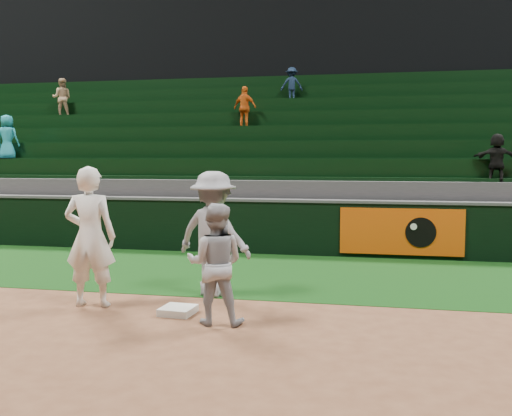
# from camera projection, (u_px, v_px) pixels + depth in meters

# --- Properties ---
(ground) EXTENTS (70.00, 70.00, 0.00)m
(ground) POSITION_uv_depth(u_px,v_px,m) (197.00, 314.00, 7.98)
(ground) COLOR brown
(ground) RESTS_ON ground
(foul_grass) EXTENTS (36.00, 4.20, 0.01)m
(foul_grass) POSITION_uv_depth(u_px,v_px,m) (244.00, 272.00, 10.91)
(foul_grass) COLOR black
(foul_grass) RESTS_ON ground
(upper_deck) EXTENTS (40.00, 12.00, 12.00)m
(upper_deck) POSITION_uv_depth(u_px,v_px,m) (318.00, 68.00, 24.48)
(upper_deck) COLOR black
(upper_deck) RESTS_ON ground
(first_base) EXTENTS (0.48, 0.48, 0.10)m
(first_base) POSITION_uv_depth(u_px,v_px,m) (178.00, 310.00, 7.98)
(first_base) COLOR white
(first_base) RESTS_ON ground
(first_baseman) EXTENTS (0.81, 0.59, 2.06)m
(first_baseman) POSITION_uv_depth(u_px,v_px,m) (90.00, 237.00, 8.33)
(first_baseman) COLOR white
(first_baseman) RESTS_ON ground
(baserunner) EXTENTS (0.82, 0.66, 1.60)m
(baserunner) POSITION_uv_depth(u_px,v_px,m) (215.00, 264.00, 7.47)
(baserunner) COLOR #A0A3AB
(baserunner) RESTS_ON ground
(base_coach) EXTENTS (1.43, 1.07, 1.97)m
(base_coach) POSITION_uv_depth(u_px,v_px,m) (213.00, 234.00, 8.98)
(base_coach) COLOR gray
(base_coach) RESTS_ON foul_grass
(field_wall) EXTENTS (36.00, 0.45, 1.25)m
(field_wall) POSITION_uv_depth(u_px,v_px,m) (267.00, 226.00, 12.99)
(field_wall) COLOR black
(field_wall) RESTS_ON ground
(stadium_seating) EXTENTS (36.00, 5.95, 4.94)m
(stadium_seating) POSITION_uv_depth(u_px,v_px,m) (289.00, 174.00, 16.59)
(stadium_seating) COLOR #353538
(stadium_seating) RESTS_ON ground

